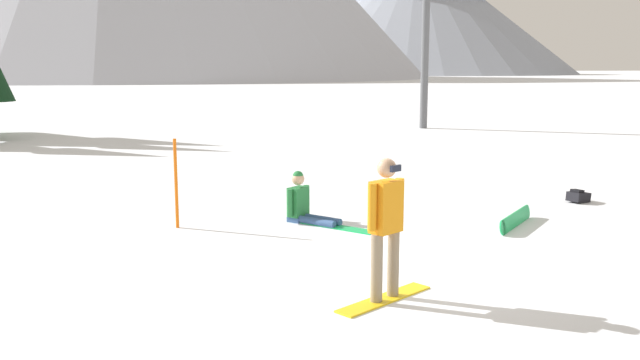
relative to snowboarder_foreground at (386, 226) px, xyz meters
The scene contains 7 objects.
ground_plane 1.98m from the snowboarder_foreground, 56.72° to the left, with size 800.00×800.00×0.00m, color white.
snowboarder_foreground is the anchor object (origin of this frame).
snowboarder_midground 4.46m from the snowboarder_foreground, 92.67° to the left, with size 1.49×1.56×0.97m.
loose_snowboard_near_right 4.92m from the snowboarder_foreground, 43.51° to the left, with size 1.32×1.38×0.26m.
backpack_black 7.88m from the snowboarder_foreground, 40.78° to the left, with size 0.55×0.47×0.29m.
trail_marker_pole 5.16m from the snowboarder_foreground, 119.99° to the left, with size 0.06×0.06×1.63m, color orange.
peak_north_spur 259.58m from the snowboarder_foreground, 70.41° to the left, with size 119.99×119.99×46.82m.
Camera 1 is at (-3.37, -9.24, 2.91)m, focal length 37.81 mm.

